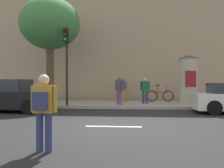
% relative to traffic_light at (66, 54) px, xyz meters
% --- Properties ---
extents(ground_plane, '(80.00, 80.00, 0.00)m').
position_rel_traffic_light_xyz_m(ground_plane, '(2.98, -5.24, -2.96)').
color(ground_plane, '#232326').
extents(sidewalk_curb, '(36.00, 4.00, 0.15)m').
position_rel_traffic_light_xyz_m(sidewalk_curb, '(2.98, 1.76, -2.89)').
color(sidewalk_curb, '#9E9B93').
rests_on(sidewalk_curb, ground_plane).
extents(lane_markings, '(25.80, 0.16, 0.01)m').
position_rel_traffic_light_xyz_m(lane_markings, '(2.98, -5.24, -2.96)').
color(lane_markings, silver).
rests_on(lane_markings, ground_plane).
extents(building_backdrop, '(36.00, 5.00, 10.17)m').
position_rel_traffic_light_xyz_m(building_backdrop, '(2.98, 6.76, 2.12)').
color(building_backdrop, tan).
rests_on(building_backdrop, ground_plane).
extents(traffic_light, '(0.24, 0.45, 4.17)m').
position_rel_traffic_light_xyz_m(traffic_light, '(0.00, 0.00, 0.00)').
color(traffic_light, black).
rests_on(traffic_light, sidewalk_curb).
extents(poster_column, '(1.11, 1.11, 2.84)m').
position_rel_traffic_light_xyz_m(poster_column, '(6.84, 1.57, -1.37)').
color(poster_column, '#B2ADA3').
rests_on(poster_column, sidewalk_curb).
extents(street_tree, '(3.59, 3.59, 6.29)m').
position_rel_traffic_light_xyz_m(street_tree, '(-1.34, 1.29, 1.90)').
color(street_tree, brown).
rests_on(street_tree, sidewalk_curb).
extents(pedestrian_in_red_top, '(0.56, 0.40, 1.59)m').
position_rel_traffic_light_xyz_m(pedestrian_in_red_top, '(1.78, -8.21, -2.03)').
color(pedestrian_in_red_top, navy).
rests_on(pedestrian_in_red_top, ground_plane).
extents(pedestrian_with_backpack, '(0.54, 0.54, 1.53)m').
position_rel_traffic_light_xyz_m(pedestrian_with_backpack, '(2.96, 3.01, -1.90)').
color(pedestrian_with_backpack, '#B78C33').
rests_on(pedestrian_with_backpack, sidewalk_curb).
extents(pedestrian_near_pole, '(0.57, 0.34, 1.52)m').
position_rel_traffic_light_xyz_m(pedestrian_near_pole, '(4.31, 1.48, -1.94)').
color(pedestrian_near_pole, navy).
rests_on(pedestrian_near_pole, sidewalk_curb).
extents(pedestrian_tallest, '(0.50, 0.53, 1.60)m').
position_rel_traffic_light_xyz_m(pedestrian_tallest, '(2.84, 0.71, -1.87)').
color(pedestrian_tallest, '#724C84').
rests_on(pedestrian_tallest, sidewalk_curb).
extents(bicycle_leaning, '(1.76, 0.28, 1.09)m').
position_rel_traffic_light_xyz_m(bicycle_leaning, '(5.35, 2.93, -2.43)').
color(bicycle_leaning, black).
rests_on(bicycle_leaning, sidewalk_curb).
extents(parked_car_dark, '(4.24, 1.97, 1.55)m').
position_rel_traffic_light_xyz_m(parked_car_dark, '(-2.48, -1.72, -2.23)').
color(parked_car_dark, black).
rests_on(parked_car_dark, ground_plane).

